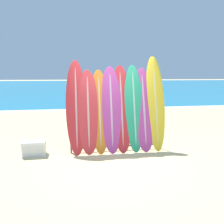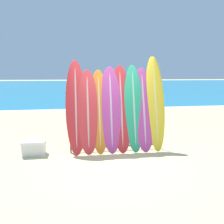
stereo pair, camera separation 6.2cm
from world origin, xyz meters
TOP-DOWN VIEW (x-y plane):
  - ground_plane at (0.00, 0.00)m, footprint 160.00×160.00m
  - ocean_water at (0.00, 36.87)m, footprint 120.00×60.00m
  - surfboard_rack at (0.12, 0.52)m, footprint 2.44×0.04m
  - surfboard_slot_0 at (-0.92, 0.58)m, footprint 0.52×0.67m
  - surfboard_slot_1 at (-0.62, 0.53)m, footprint 0.58×0.61m
  - surfboard_slot_2 at (-0.32, 0.54)m, footprint 0.50×0.61m
  - surfboard_slot_3 at (-0.02, 0.55)m, footprint 0.58×0.65m
  - surfboard_slot_4 at (0.26, 0.57)m, footprint 0.57×0.68m
  - surfboard_slot_5 at (0.59, 0.56)m, footprint 0.53×0.66m
  - surfboard_slot_6 at (0.86, 0.55)m, footprint 0.60×0.70m
  - surfboard_slot_7 at (1.19, 0.59)m, footprint 0.51×0.79m
  - person_near_water at (0.10, 4.50)m, footprint 0.27×0.24m
  - person_mid_beach at (1.31, 4.94)m, footprint 0.29×0.31m
  - person_far_left at (-0.85, 6.49)m, footprint 0.30×0.31m
  - cooler_box at (-1.99, 0.51)m, footprint 0.57×0.33m

SIDE VIEW (x-z plane):
  - ground_plane at x=0.00m, z-range 0.00..0.00m
  - ocean_water at x=0.00m, z-range 0.00..0.01m
  - cooler_box at x=-1.99m, z-range 0.00..0.37m
  - surfboard_rack at x=0.12m, z-range 0.04..0.93m
  - person_near_water at x=0.10m, z-range 0.07..1.67m
  - person_far_left at x=-0.85m, z-range 0.08..1.88m
  - person_mid_beach at x=1.31m, z-range 0.08..1.90m
  - surfboard_slot_1 at x=-0.62m, z-range 0.00..2.15m
  - surfboard_slot_2 at x=-0.32m, z-range 0.00..2.15m
  - surfboard_slot_6 at x=0.86m, z-range 0.00..2.21m
  - surfboard_slot_3 at x=-0.02m, z-range 0.00..2.24m
  - surfboard_slot_4 at x=0.26m, z-range 0.00..2.27m
  - surfboard_slot_5 at x=0.59m, z-range 0.00..2.28m
  - surfboard_slot_0 at x=-0.92m, z-range 0.00..2.39m
  - surfboard_slot_7 at x=1.19m, z-range 0.00..2.53m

